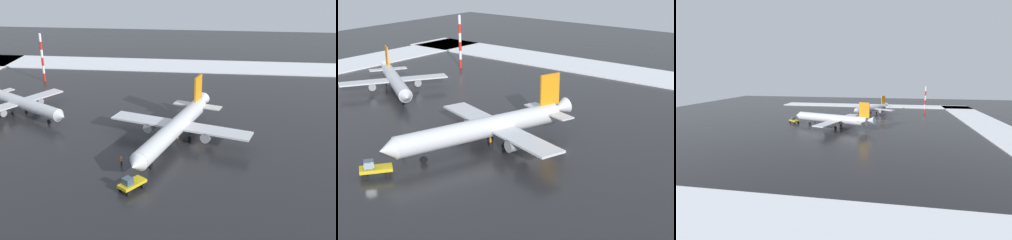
% 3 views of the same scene
% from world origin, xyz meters
% --- Properties ---
extents(ground_plane, '(240.00, 240.00, 0.00)m').
position_xyz_m(ground_plane, '(0.00, 0.00, 0.00)').
color(ground_plane, '#232326').
extents(snow_bank_far, '(152.00, 16.00, 0.35)m').
position_xyz_m(snow_bank_far, '(0.00, -50.00, 0.18)').
color(snow_bank_far, white).
rests_on(snow_bank_far, ground_plane).
extents(airplane_parked_portside, '(29.09, 34.55, 10.49)m').
position_xyz_m(airplane_parked_portside, '(-1.78, 10.93, 3.47)').
color(airplane_parked_portside, silver).
rests_on(airplane_parked_portside, ground_plane).
extents(airplane_distant_tail, '(26.01, 22.27, 8.60)m').
position_xyz_m(airplane_distant_tail, '(35.02, -1.25, 2.84)').
color(airplane_distant_tail, silver).
rests_on(airplane_distant_tail, ground_plane).
extents(pushback_tug, '(4.49, 5.01, 2.50)m').
position_xyz_m(pushback_tug, '(3.59, 29.30, 1.28)').
color(pushback_tug, gold).
rests_on(pushback_tug, ground_plane).
extents(ground_crew_beside_wing, '(0.36, 0.36, 1.71)m').
position_xyz_m(ground_crew_beside_wing, '(-2.19, 10.42, 0.97)').
color(ground_crew_beside_wing, black).
rests_on(ground_crew_beside_wing, ground_plane).
extents(ground_crew_near_tug, '(0.36, 0.36, 1.71)m').
position_xyz_m(ground_crew_near_tug, '(6.94, 21.05, 0.97)').
color(ground_crew_near_tug, black).
rests_on(ground_crew_near_tug, ground_plane).
extents(antenna_mast, '(0.70, 0.70, 14.04)m').
position_xyz_m(antenna_mast, '(40.65, -28.38, 7.02)').
color(antenna_mast, red).
rests_on(antenna_mast, ground_plane).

